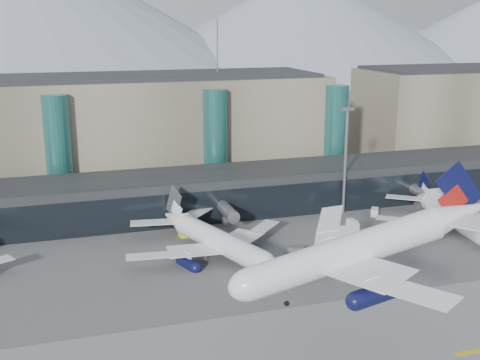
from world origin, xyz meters
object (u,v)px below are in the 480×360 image
Objects in this scene: hero_jet at (371,238)px; veh_h at (249,257)px; jet_parked_mid at (209,230)px; veh_d at (375,212)px; jet_parked_right at (446,208)px; veh_c at (296,251)px; veh_g at (352,223)px; veh_b at (183,234)px; lightmast_mid at (346,155)px.

veh_h is at bearing 100.69° from hero_jet.
veh_h is (6.15, -7.00, -3.75)m from jet_parked_mid.
hero_jet is at bearing -177.78° from veh_d.
jet_parked_right is at bearing -32.80° from veh_h.
jet_parked_mid is at bearing 98.16° from jet_parked_right.
veh_c is (-38.99, -6.50, -3.30)m from jet_parked_right.
hero_jet is 1.10× the size of jet_parked_right.
veh_g is at bearing 154.88° from veh_d.
veh_b is at bearing 76.92° from veh_h.
hero_jet is at bearing -69.96° from veh_c.
jet_parked_mid is 45.40m from veh_d.
jet_parked_mid is at bearing -157.49° from lightmast_mid.
lightmast_mid is at bearing 89.84° from veh_d.
jet_parked_mid is 12.50× the size of veh_d.
jet_parked_mid is 55.13m from jet_parked_right.
veh_d is at bearing -96.16° from veh_b.
jet_parked_mid is 14.36× the size of veh_g.
lightmast_mid reaches higher than veh_b.
hero_jet is at bearing -34.49° from veh_g.
lightmast_mid is 66.52m from hero_jet.
lightmast_mid is 0.75× the size of jet_parked_right.
veh_c is 0.97× the size of veh_h.
veh_d is at bearing -95.24° from jet_parked_mid.
jet_parked_right is at bearing -102.64° from veh_d.
veh_b is 0.79× the size of veh_d.
jet_parked_right reaches higher than veh_c.
veh_d is (43.76, 11.46, -3.80)m from jet_parked_mid.
lightmast_mid is 9.56× the size of veh_g.
jet_parked_right is 39.66m from veh_c.
veh_h is at bearing -144.28° from lightmast_mid.
veh_h is at bearing 106.28° from jet_parked_right.
hero_jet is 0.98× the size of jet_parked_mid.
lightmast_mid is 0.67× the size of jet_parked_mid.
jet_parked_right is 10.19× the size of veh_h.
veh_c reaches higher than veh_d.
jet_parked_mid reaches higher than veh_g.
lightmast_mid reaches higher than veh_g.
lightmast_mid reaches higher than hero_jet.
hero_jet is 48.11m from jet_parked_mid.
veh_h is (-9.99, -0.42, 0.03)m from veh_c.
lightmast_mid is at bearing 74.62° from veh_c.
hero_jet is 11.55× the size of veh_c.
hero_jet is at bearing -114.11° from lightmast_mid.
jet_parked_right is at bearing 49.55° from hero_jet.
veh_c is at bearing -138.97° from veh_b.
hero_jet is 64.95m from jet_parked_right.
jet_parked_right is at bearing -107.61° from veh_b.
veh_g is at bearing -100.22° from jet_parked_mid.
lightmast_mid is 7.86× the size of veh_c.
jet_parked_mid is (-37.48, -15.53, -9.74)m from lightmast_mid.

